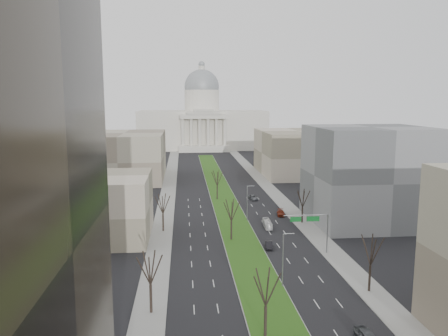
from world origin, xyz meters
TOP-DOWN VIEW (x-y plane):
  - ground at (0.00, 120.00)m, footprint 600.00×600.00m
  - median at (0.00, 118.99)m, footprint 8.00×222.03m
  - sidewalk_left at (-17.50, 95.00)m, footprint 5.00×330.00m
  - sidewalk_right at (17.50, 95.00)m, footprint 5.00×330.00m
  - capitol at (0.00, 269.59)m, footprint 80.00×46.00m
  - building_beige_left at (-33.00, 85.00)m, footprint 26.00×22.00m
  - building_grey_right at (34.00, 92.00)m, footprint 28.00×26.00m
  - building_far_left at (-35.00, 160.00)m, footprint 30.00×40.00m
  - building_far_right at (35.00, 165.00)m, footprint 30.00×40.00m
  - tree_left_mid at (-17.20, 48.00)m, footprint 5.40×5.40m
  - tree_left_far at (-17.20, 88.00)m, footprint 5.28×5.28m
  - tree_right_mid at (17.20, 52.00)m, footprint 5.52×5.52m
  - tree_right_far at (17.20, 92.00)m, footprint 5.04×5.04m
  - tree_median_a at (-2.00, 40.00)m, footprint 5.40×5.40m
  - tree_median_b at (-2.00, 80.00)m, footprint 5.40×5.40m
  - tree_median_c at (-2.00, 120.00)m, footprint 5.40×5.40m
  - streetlamp_median_b at (3.76, 55.00)m, footprint 1.90×0.20m
  - streetlamp_median_c at (3.76, 95.00)m, footprint 1.90×0.20m
  - mast_arm_signs at (13.49, 70.03)m, footprint 9.12×0.24m
  - car_black at (5.20, 74.14)m, footprint 2.04×4.34m
  - car_red at (13.50, 99.69)m, footprint 2.66×5.02m
  - car_grey_far at (9.13, 118.90)m, footprint 2.89×5.14m
  - box_van at (7.77, 88.93)m, footprint 1.86×6.65m

SIDE VIEW (x-z plane):
  - ground at x=0.00m, z-range 0.00..0.00m
  - sidewalk_left at x=-17.50m, z-range 0.00..0.15m
  - sidewalk_right at x=17.50m, z-range 0.00..0.15m
  - median at x=0.00m, z-range 0.00..0.20m
  - car_grey_far at x=9.13m, z-range 0.00..1.36m
  - car_black at x=5.20m, z-range 0.00..1.37m
  - car_red at x=13.50m, z-range 0.00..1.39m
  - box_van at x=7.77m, z-range 0.00..1.83m
  - streetlamp_median_b at x=3.76m, z-range 0.23..9.39m
  - streetlamp_median_c at x=3.76m, z-range 0.23..9.39m
  - mast_arm_signs at x=13.49m, z-range 2.06..10.15m
  - tree_right_far at x=17.20m, z-range 1.99..11.07m
  - tree_left_far at x=-17.20m, z-range 2.09..11.59m
  - tree_left_mid at x=-17.20m, z-range 2.14..11.86m
  - tree_median_a at x=-2.00m, z-range 2.14..11.86m
  - tree_median_b at x=-2.00m, z-range 2.14..11.86m
  - tree_median_c at x=-2.00m, z-range 2.14..11.86m
  - building_beige_left at x=-33.00m, z-range 0.00..14.00m
  - tree_right_mid at x=17.20m, z-range 2.19..12.12m
  - building_far_left at x=-35.00m, z-range 0.00..18.00m
  - building_far_right at x=35.00m, z-range 0.00..18.00m
  - building_grey_right at x=34.00m, z-range 0.00..24.00m
  - capitol at x=0.00m, z-range -11.19..43.81m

